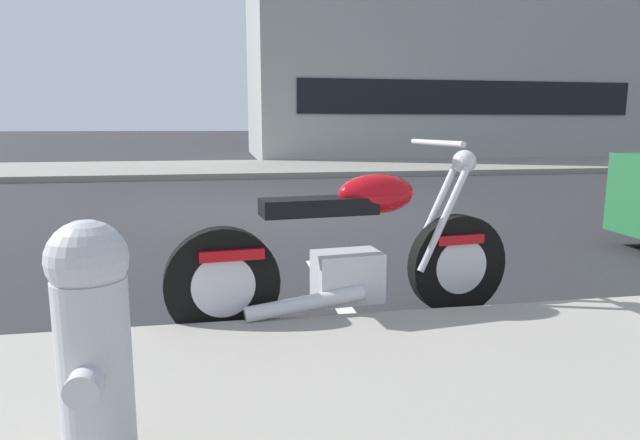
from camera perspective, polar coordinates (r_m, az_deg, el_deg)
name	(u,v)px	position (r m, az deg, el deg)	size (l,w,h in m)	color
ground_plane	(279,210)	(7.86, -4.37, 1.01)	(260.00, 260.00, 0.00)	#28282B
sidewalk_far_curb	(638,163)	(19.69, 30.49, 5.21)	(120.00, 5.00, 0.14)	gray
parking_stall_stripe	(337,298)	(3.88, 1.84, -8.21)	(0.12, 2.20, 0.01)	silver
parked_motorcycle	(351,256)	(3.27, 3.29, -3.82)	(2.15, 0.63, 1.12)	black
fire_hydrant	(93,341)	(1.83, -22.76, -11.62)	(0.24, 0.36, 0.80)	#B7B7BC
townhouse_far_uphill	(424,34)	(23.49, 10.93, 18.65)	(13.87, 9.01, 9.72)	#939993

